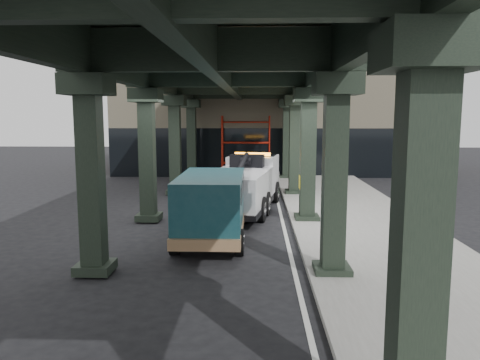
# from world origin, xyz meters

# --- Properties ---
(ground) EXTENTS (90.00, 90.00, 0.00)m
(ground) POSITION_xyz_m (0.00, 0.00, 0.00)
(ground) COLOR black
(ground) RESTS_ON ground
(sidewalk) EXTENTS (5.00, 40.00, 0.15)m
(sidewalk) POSITION_xyz_m (4.50, 2.00, 0.07)
(sidewalk) COLOR gray
(sidewalk) RESTS_ON ground
(lane_stripe) EXTENTS (0.12, 38.00, 0.01)m
(lane_stripe) POSITION_xyz_m (1.70, 2.00, 0.01)
(lane_stripe) COLOR silver
(lane_stripe) RESTS_ON ground
(viaduct) EXTENTS (7.40, 32.00, 6.40)m
(viaduct) POSITION_xyz_m (-0.40, 2.00, 5.46)
(viaduct) COLOR black
(viaduct) RESTS_ON ground
(building) EXTENTS (22.00, 10.00, 8.00)m
(building) POSITION_xyz_m (2.00, 20.00, 4.00)
(building) COLOR #C6B793
(building) RESTS_ON ground
(scaffolding) EXTENTS (3.08, 0.88, 4.00)m
(scaffolding) POSITION_xyz_m (0.00, 14.64, 2.11)
(scaffolding) COLOR #A81C0D
(scaffolding) RESTS_ON ground
(tow_truck) EXTENTS (3.24, 7.76, 2.47)m
(tow_truck) POSITION_xyz_m (0.24, 4.22, 1.21)
(tow_truck) COLOR black
(tow_truck) RESTS_ON ground
(towed_van) EXTENTS (2.17, 5.36, 2.17)m
(towed_van) POSITION_xyz_m (-0.72, -0.57, 1.17)
(towed_van) COLOR #133D45
(towed_van) RESTS_ON ground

